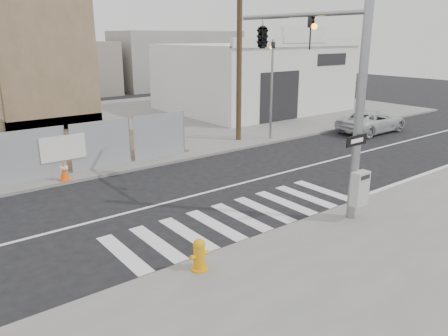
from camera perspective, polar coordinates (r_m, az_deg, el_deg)
ground at (r=15.77m, az=-3.67°, el=-3.55°), size 100.00×100.00×0.00m
sidewalk_far at (r=28.07m, az=-19.98°, el=4.69°), size 50.00×20.00×0.12m
signal_pole at (r=14.83m, az=8.86°, el=13.93°), size 0.96×5.87×7.00m
far_signal_pole at (r=23.50m, az=6.29°, el=11.86°), size 0.16×0.20×5.60m
concrete_wall_right at (r=27.56m, az=-21.73°, el=11.30°), size 5.50×1.30×8.00m
auto_shop at (r=33.76m, az=3.74°, el=11.80°), size 12.00×10.20×5.95m
utility_pole_right at (r=23.09m, az=2.02°, el=16.14°), size 1.60×0.28×10.00m
fire_hydrant at (r=10.58m, az=-3.25°, el=-11.21°), size 0.49×0.43×0.80m
suv at (r=27.42m, az=18.77°, el=5.80°), size 4.69×2.17×1.30m
traffic_cone_d at (r=17.94m, az=-20.14°, el=-0.34°), size 0.43×0.43×0.79m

